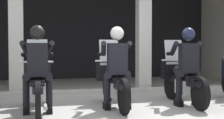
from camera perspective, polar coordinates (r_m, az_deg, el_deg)
ground_plane at (r=9.80m, az=-3.76°, el=-4.80°), size 80.00×80.00×0.00m
station_building at (r=11.10m, az=-6.56°, el=6.99°), size 11.18×4.29×3.32m
kerb_strip at (r=8.48m, az=-4.54°, el=-5.51°), size 10.68×0.24×0.12m
motorcycle_left at (r=6.47m, az=-12.47°, el=-4.09°), size 0.62×2.04×1.35m
police_officer_left at (r=6.16m, az=-12.50°, el=-0.33°), size 0.63×0.61×1.58m
motorcycle_center at (r=6.76m, az=0.27°, el=-3.76°), size 0.62×2.04×1.35m
police_officer_center at (r=6.45m, az=0.82°, el=-0.15°), size 0.63×0.61×1.58m
motorcycle_right at (r=7.26m, az=11.75°, el=-3.38°), size 0.62×2.04×1.35m
police_officer_right at (r=6.97m, az=12.73°, el=-0.02°), size 0.63×0.61×1.58m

